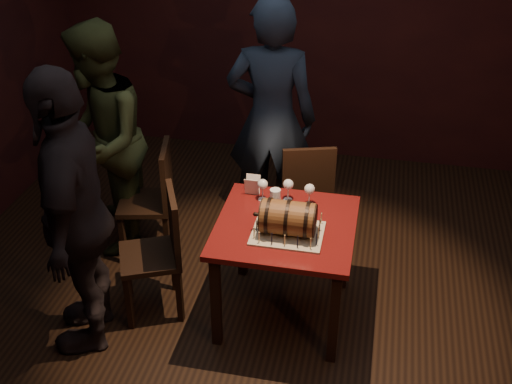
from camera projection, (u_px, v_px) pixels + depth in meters
room_shell at (264, 133)px, 3.84m from camera, size 5.04×5.04×2.80m
pub_table at (285, 238)px, 4.22m from camera, size 0.90×0.90×0.75m
cake_board at (288, 233)px, 4.06m from camera, size 0.45×0.35×0.01m
barrel_cake at (288, 218)px, 4.00m from camera, size 0.40×0.24×0.24m
birthday_candles at (288, 227)px, 4.04m from camera, size 0.40×0.30×0.09m
wine_glass_left at (263, 185)px, 4.36m from camera, size 0.07×0.07×0.16m
wine_glass_mid at (288, 185)px, 4.36m from camera, size 0.07×0.07×0.16m
wine_glass_right at (310, 190)px, 4.30m from camera, size 0.07×0.07×0.16m
pint_of_ale at (275, 200)px, 4.29m from camera, size 0.07×0.07×0.15m
menu_card at (252, 186)px, 4.46m from camera, size 0.10×0.05×0.13m
chair_back at (306, 190)px, 4.98m from camera, size 0.50×0.50×0.93m
chair_left_rear at (155, 195)px, 4.91m from camera, size 0.48×0.48×0.93m
chair_left_front at (161, 247)px, 4.34m from camera, size 0.53×0.53×0.93m
person_back at (271, 119)px, 5.02m from camera, size 0.73×0.50×1.95m
person_left_rear at (101, 141)px, 4.84m from camera, size 0.92×1.04×1.81m
person_left_front at (75, 214)px, 3.89m from camera, size 0.75×1.20×1.90m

